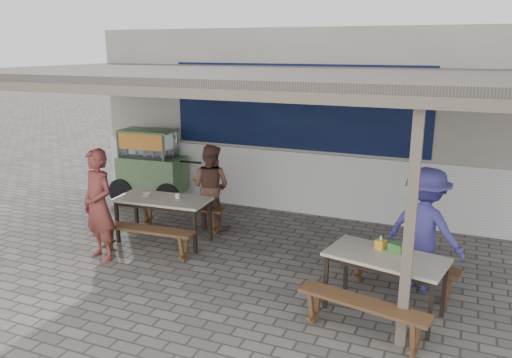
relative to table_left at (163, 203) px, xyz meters
The scene contains 17 objects.
ground 1.92m from the table_left, 21.06° to the right, with size 60.00×60.00×0.00m, color slate.
back_wall 3.54m from the table_left, 60.27° to the left, with size 9.00×1.28×3.50m.
warung_roof 2.66m from the table_left, ahead, with size 9.00×4.21×2.81m.
table_left is the anchor object (origin of this frame).
bench_left_street 0.69m from the table_left, 86.18° to the right, with size 1.65×0.39×0.45m.
bench_left_wall 0.69m from the table_left, 93.82° to the left, with size 1.65×0.39×0.45m.
table_right 3.85m from the table_left, 14.22° to the right, with size 1.49×0.98×0.75m.
bench_right_street 3.96m from the table_left, 23.95° to the right, with size 1.51×0.57×0.45m.
bench_right_wall 3.89m from the table_left, ahead, with size 1.51×0.57×0.45m.
vendor_cart 2.25m from the table_left, 129.16° to the left, with size 1.90×0.84×1.53m.
patron_street_side 1.10m from the table_left, 117.37° to the right, with size 0.62×0.41×1.71m, color brown.
patron_wall_side 0.99m from the table_left, 64.81° to the left, with size 0.74×0.58×1.52m, color brown.
patron_right_table 4.10m from the table_left, ahead, with size 1.07×0.61×1.65m, color #423E93.
tissue_box 3.72m from the table_left, 11.76° to the right, with size 0.11×0.11×0.11m, color gold.
donation_box 3.92m from the table_left, 11.90° to the right, with size 0.17×0.11×0.11m, color #3A7D37.
condiment_jar 0.27m from the table_left, 23.44° to the left, with size 0.07×0.07×0.08m, color silver.
condiment_bowl 0.35m from the table_left, behind, with size 0.17×0.17×0.04m, color white.
Camera 1 is at (2.75, -5.97, 3.15)m, focal length 35.00 mm.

